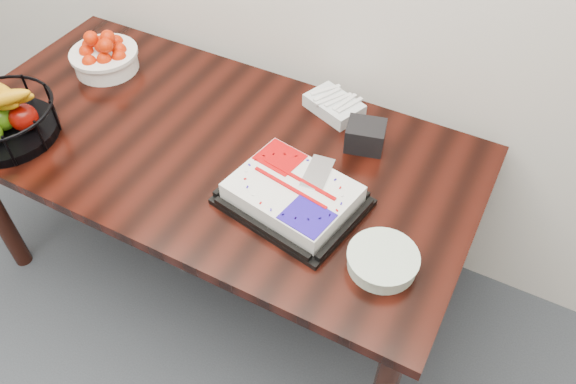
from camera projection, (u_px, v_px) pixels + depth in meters
The scene contains 7 objects.
table at pixel (211, 160), 1.95m from camera, with size 1.80×0.90×0.75m.
cake_tray at pixel (293, 195), 1.67m from camera, with size 0.45×0.38×0.08m.
tangerine_bowl at pixel (104, 53), 2.12m from camera, with size 0.26×0.26×0.16m.
fruit_basket at pixel (1, 117), 1.85m from camera, with size 0.36×0.36×0.19m.
plate_stack at pixel (383, 261), 1.52m from camera, with size 0.20×0.20×0.05m.
fork_bag at pixel (334, 105), 1.98m from camera, with size 0.23×0.19×0.06m.
napkin_box at pixel (365, 136), 1.84m from camera, with size 0.12×0.11×0.09m, color black.
Camera 1 is at (0.90, 0.88, 2.02)m, focal length 35.00 mm.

